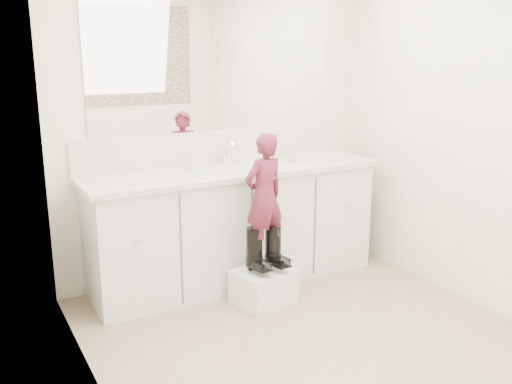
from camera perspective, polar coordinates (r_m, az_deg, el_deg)
floor at (r=3.59m, az=7.16°, el=-15.36°), size 3.00×3.00×0.00m
wall_back at (r=4.45m, az=-3.83°, el=6.96°), size 2.60×0.00×2.60m
wall_left at (r=2.62m, az=-15.65°, el=1.23°), size 0.00×3.00×3.00m
wall_right at (r=4.07m, az=22.75°, el=5.19°), size 0.00×3.00×3.00m
vanity_cabinet at (r=4.37m, az=-2.12°, el=-3.56°), size 2.20×0.55×0.85m
countertop at (r=4.25m, az=-2.08°, el=2.10°), size 2.28×0.58×0.04m
backsplash at (r=4.46m, az=-3.70°, el=4.58°), size 2.28×0.03×0.25m
mirror at (r=4.40m, az=-3.86°, el=12.63°), size 2.00×0.02×1.00m
faucet at (r=4.38m, az=-3.07°, el=3.40°), size 0.08×0.08×0.10m
cup at (r=4.51m, az=3.67°, el=3.70°), size 0.11×0.11×0.10m
soap_bottle at (r=4.13m, az=-5.66°, el=3.52°), size 0.13×0.13×0.22m
step_stool at (r=4.08m, az=0.78°, el=-9.42°), size 0.44×0.39×0.25m
boot_left at (r=3.94m, az=-0.16°, el=-5.84°), size 0.16×0.23×0.32m
boot_right at (r=4.01m, az=1.73°, el=-5.48°), size 0.16×0.23×0.32m
toddler at (r=3.87m, az=0.81°, el=-0.44°), size 0.35×0.27×0.87m
toothbrush at (r=3.87m, az=1.72°, el=1.32°), size 0.14×0.04×0.06m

